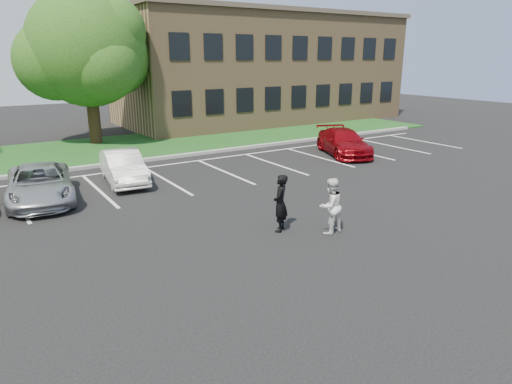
# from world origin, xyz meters

# --- Properties ---
(ground_plane) EXTENTS (90.00, 90.00, 0.00)m
(ground_plane) POSITION_xyz_m (0.00, 0.00, 0.00)
(ground_plane) COLOR black
(ground_plane) RESTS_ON ground
(curb) EXTENTS (40.00, 0.30, 0.15)m
(curb) POSITION_xyz_m (0.00, 12.00, 0.07)
(curb) COLOR gray
(curb) RESTS_ON ground
(grass_strip) EXTENTS (44.00, 8.00, 0.08)m
(grass_strip) POSITION_xyz_m (0.00, 16.00, 0.04)
(grass_strip) COLOR #124A13
(grass_strip) RESTS_ON ground
(stall_lines) EXTENTS (34.00, 5.36, 0.01)m
(stall_lines) POSITION_xyz_m (1.40, 8.95, 0.01)
(stall_lines) COLOR silver
(stall_lines) RESTS_ON ground
(office_building) EXTENTS (22.40, 10.40, 8.30)m
(office_building) POSITION_xyz_m (14.00, 21.99, 4.16)
(office_building) COLOR #8E704B
(office_building) RESTS_ON ground
(tree) EXTENTS (7.80, 7.20, 8.80)m
(tree) POSITION_xyz_m (-0.23, 18.27, 5.35)
(tree) COLOR black
(tree) RESTS_ON ground
(man_black_suit) EXTENTS (0.74, 0.74, 1.74)m
(man_black_suit) POSITION_xyz_m (0.67, 0.70, 0.87)
(man_black_suit) COLOR black
(man_black_suit) RESTS_ON ground
(man_white_shirt) EXTENTS (0.87, 0.70, 1.68)m
(man_white_shirt) POSITION_xyz_m (1.80, -0.23, 0.84)
(man_white_shirt) COLOR white
(man_white_shirt) RESTS_ON ground
(car_silver_minivan) EXTENTS (2.78, 4.95, 1.30)m
(car_silver_minivan) POSITION_xyz_m (-4.90, 7.71, 0.65)
(car_silver_minivan) COLOR #ADAFB4
(car_silver_minivan) RESTS_ON ground
(car_white_sedan) EXTENTS (1.85, 4.13, 1.32)m
(car_white_sedan) POSITION_xyz_m (-1.58, 8.65, 0.66)
(car_white_sedan) COLOR silver
(car_white_sedan) RESTS_ON ground
(car_red_compact) EXTENTS (3.47, 4.97, 1.34)m
(car_red_compact) POSITION_xyz_m (9.93, 7.84, 0.67)
(car_red_compact) COLOR maroon
(car_red_compact) RESTS_ON ground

